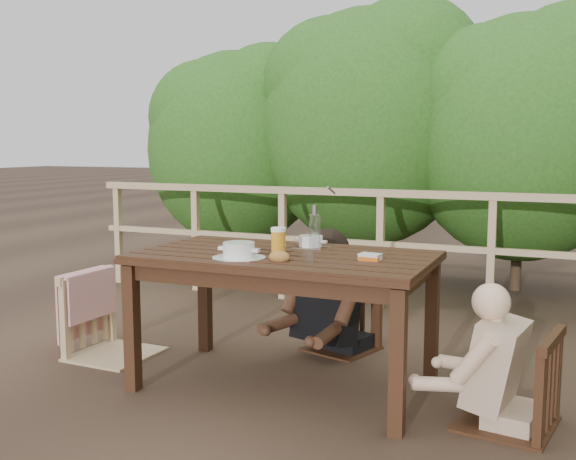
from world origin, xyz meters
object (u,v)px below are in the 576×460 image
at_px(chair_left, 113,278).
at_px(soup_near, 239,251).
at_px(chair_far, 342,288).
at_px(tumbler, 310,258).
at_px(butter_tub, 370,258).
at_px(beer_glass, 278,242).
at_px(table, 285,321).
at_px(diner_right, 517,312).
at_px(bottle, 315,229).
at_px(chair_right, 510,334).
at_px(woman, 343,256).
at_px(soup_far, 311,242).
at_px(bread_roll, 279,257).

relative_size(chair_left, soup_near, 3.56).
distance_m(chair_far, soup_near, 1.09).
relative_size(tumbler, butter_tub, 0.64).
bearing_deg(beer_glass, chair_far, 83.03).
bearing_deg(beer_glass, tumbler, -35.09).
relative_size(table, diner_right, 1.42).
bearing_deg(chair_left, bottle, -83.42).
relative_size(table, soup_near, 5.65).
distance_m(chair_right, butter_tub, 0.79).
bearing_deg(table, diner_right, -2.82).
bearing_deg(chair_left, soup_near, -102.86).
relative_size(chair_right, beer_glass, 5.66).
relative_size(diner_right, soup_near, 3.99).
height_order(chair_right, soup_near, chair_right).
xyz_separation_m(chair_far, diner_right, (1.18, -0.84, 0.15)).
bearing_deg(chair_right, table, -83.97).
bearing_deg(chair_right, woman, -117.75).
height_order(woman, soup_far, woman).
bearing_deg(table, soup_far, 80.61).
bearing_deg(soup_far, soup_near, -113.44).
bearing_deg(chair_far, chair_right, -19.16).
xyz_separation_m(beer_glass, tumbler, (0.26, -0.18, -0.05)).
distance_m(chair_left, beer_glass, 1.27).
relative_size(chair_far, bottle, 3.09).
relative_size(chair_far, chair_right, 0.92).
xyz_separation_m(chair_left, butter_tub, (1.75, -0.08, 0.27)).
distance_m(chair_far, chair_right, 1.42).
relative_size(soup_far, tumbler, 3.36).
bearing_deg(soup_near, bottle, 53.95).
xyz_separation_m(chair_right, woman, (-1.15, 0.86, 0.18)).
xyz_separation_m(bread_roll, butter_tub, (0.43, 0.21, -0.01)).
bearing_deg(diner_right, chair_left, 96.16).
height_order(chair_far, soup_far, chair_far).
relative_size(chair_right, tumbler, 12.83).
distance_m(bread_roll, bottle, 0.42).
height_order(beer_glass, bottle, bottle).
height_order(chair_right, woman, woman).
relative_size(chair_far, diner_right, 0.74).
height_order(bread_roll, bottle, bottle).
relative_size(chair_far, bread_roll, 7.42).
bearing_deg(chair_left, butter_tub, -90.81).
relative_size(soup_far, bread_roll, 2.10).
bearing_deg(tumbler, bottle, 107.61).
bearing_deg(soup_far, bread_roll, -87.04).
bearing_deg(chair_right, beer_glass, -82.26).
relative_size(chair_left, woman, 0.81).
relative_size(chair_far, beer_glass, 5.22).
distance_m(soup_far, tumbler, 0.54).
bearing_deg(chair_far, soup_near, -87.27).
bearing_deg(tumbler, chair_far, 99.20).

